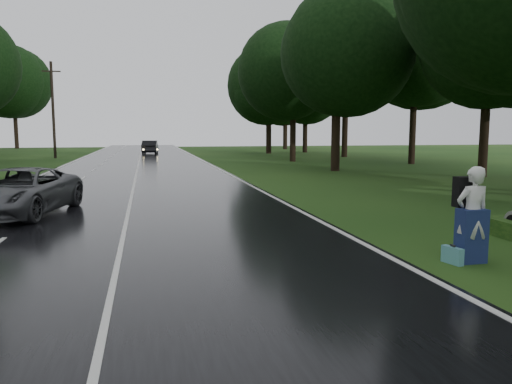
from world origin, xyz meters
TOP-DOWN VIEW (x-y plane):
  - ground at (0.00, 0.00)m, footprint 160.00×160.00m
  - road at (0.00, 20.00)m, footprint 12.00×140.00m
  - lane_center at (0.00, 20.00)m, footprint 0.12×140.00m
  - grey_car at (-3.47, 7.04)m, footprint 3.69×5.96m
  - far_car at (1.16, 51.19)m, footprint 2.09×5.00m
  - hitchhiker at (7.36, -1.34)m, footprint 0.76×0.68m
  - suitcase at (6.91, -1.39)m, footprint 0.25×0.53m
  - utility_pole_far at (-8.50, 44.09)m, footprint 1.80×0.28m
  - tree_right_d at (13.63, 22.40)m, footprint 9.27×9.27m
  - tree_right_e at (13.84, 33.50)m, footprint 9.20×9.20m
  - tree_right_f at (15.62, 49.88)m, footprint 9.04×9.04m

SIDE VIEW (x-z plane):
  - ground at x=0.00m, z-range 0.00..0.00m
  - utility_pole_far at x=-8.50m, z-range -4.88..4.88m
  - tree_right_d at x=13.63m, z-range -7.24..7.24m
  - tree_right_e at x=13.84m, z-range -7.18..7.18m
  - tree_right_f at x=15.62m, z-range -7.06..7.06m
  - road at x=0.00m, z-range 0.00..0.04m
  - lane_center at x=0.00m, z-range 0.04..0.05m
  - suitcase at x=6.91m, z-range 0.00..0.36m
  - grey_car at x=-3.47m, z-range 0.04..1.58m
  - far_car at x=1.16m, z-range 0.04..1.65m
  - hitchhiker at x=7.36m, z-range -0.07..1.99m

